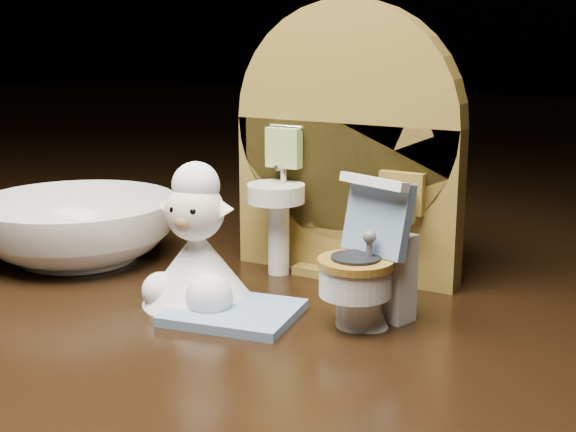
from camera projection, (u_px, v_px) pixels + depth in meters
name	position (u px, v px, depth m)	size (l,w,h in m)	color
backdrop_panel	(345.00, 158.00, 0.44)	(0.13, 0.05, 0.15)	olive
toy_toilet	(369.00, 270.00, 0.37)	(0.04, 0.05, 0.07)	white
bath_mat	(234.00, 312.00, 0.39)	(0.06, 0.05, 0.00)	#7293B7
toilet_brush	(368.00, 302.00, 0.37)	(0.02, 0.02, 0.05)	white
plush_lamb	(197.00, 255.00, 0.40)	(0.06, 0.06, 0.07)	white
ceramic_bowl	(77.00, 229.00, 0.48)	(0.12, 0.12, 0.04)	white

